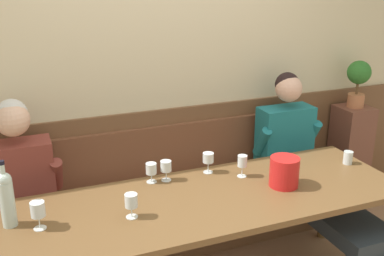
{
  "coord_description": "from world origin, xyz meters",
  "views": [
    {
      "loc": [
        -1.0,
        -2.11,
        2.07
      ],
      "look_at": [
        0.02,
        0.45,
        1.1
      ],
      "focal_mm": 42.6,
      "sensor_mm": 36.0,
      "label": 1
    }
  ],
  "objects_px": {
    "wall_bench": "(171,214)",
    "ice_bucket": "(284,172)",
    "wine_bottle_clear_water": "(7,198)",
    "potted_plant": "(358,79)",
    "person_center_right_seat": "(26,222)",
    "wine_glass_center_rear": "(208,158)",
    "wine_glass_near_bucket": "(151,169)",
    "wine_glass_left_end": "(242,162)",
    "wine_glass_center_front": "(38,211)",
    "person_center_left_seat": "(308,171)",
    "water_tumbler_right": "(348,158)",
    "wine_glass_mid_right": "(166,167)",
    "dining_table": "(207,208)",
    "wine_glass_right_end": "(131,202)"
  },
  "relations": [
    {
      "from": "wall_bench",
      "to": "ice_bucket",
      "type": "bearing_deg",
      "value": -54.22
    },
    {
      "from": "wine_bottle_clear_water",
      "to": "potted_plant",
      "type": "relative_size",
      "value": 0.94
    },
    {
      "from": "person_center_right_seat",
      "to": "potted_plant",
      "type": "bearing_deg",
      "value": 7.99
    },
    {
      "from": "wine_glass_center_rear",
      "to": "wine_glass_near_bucket",
      "type": "xyz_separation_m",
      "value": [
        -0.4,
        -0.0,
        -0.01
      ]
    },
    {
      "from": "wine_glass_near_bucket",
      "to": "wine_glass_left_end",
      "type": "bearing_deg",
      "value": -13.74
    },
    {
      "from": "wine_glass_left_end",
      "to": "potted_plant",
      "type": "xyz_separation_m",
      "value": [
        1.37,
        0.53,
        0.33
      ]
    },
    {
      "from": "wine_glass_center_rear",
      "to": "wine_glass_near_bucket",
      "type": "relative_size",
      "value": 1.08
    },
    {
      "from": "wall_bench",
      "to": "potted_plant",
      "type": "height_order",
      "value": "potted_plant"
    },
    {
      "from": "ice_bucket",
      "to": "wine_glass_center_front",
      "type": "relative_size",
      "value": 1.22
    },
    {
      "from": "person_center_left_seat",
      "to": "water_tumbler_right",
      "type": "height_order",
      "value": "person_center_left_seat"
    },
    {
      "from": "wine_glass_left_end",
      "to": "potted_plant",
      "type": "height_order",
      "value": "potted_plant"
    },
    {
      "from": "water_tumbler_right",
      "to": "wine_glass_near_bucket",
      "type": "bearing_deg",
      "value": 170.46
    },
    {
      "from": "wine_glass_mid_right",
      "to": "wine_glass_near_bucket",
      "type": "bearing_deg",
      "value": 173.49
    },
    {
      "from": "wine_glass_near_bucket",
      "to": "water_tumbler_right",
      "type": "relative_size",
      "value": 1.43
    },
    {
      "from": "person_center_right_seat",
      "to": "ice_bucket",
      "type": "bearing_deg",
      "value": -13.29
    },
    {
      "from": "wine_glass_left_end",
      "to": "wine_glass_near_bucket",
      "type": "height_order",
      "value": "wine_glass_left_end"
    },
    {
      "from": "wine_bottle_clear_water",
      "to": "water_tumbler_right",
      "type": "height_order",
      "value": "wine_bottle_clear_water"
    },
    {
      "from": "person_center_left_seat",
      "to": "ice_bucket",
      "type": "relative_size",
      "value": 6.82
    },
    {
      "from": "wine_bottle_clear_water",
      "to": "wine_glass_mid_right",
      "type": "height_order",
      "value": "wine_bottle_clear_water"
    },
    {
      "from": "wine_bottle_clear_water",
      "to": "wine_glass_mid_right",
      "type": "xyz_separation_m",
      "value": [
        0.96,
        0.21,
        -0.07
      ]
    },
    {
      "from": "person_center_right_seat",
      "to": "potted_plant",
      "type": "relative_size",
      "value": 3.25
    },
    {
      "from": "wall_bench",
      "to": "dining_table",
      "type": "xyz_separation_m",
      "value": [
        0.0,
        -0.68,
        0.4
      ]
    },
    {
      "from": "wine_glass_left_end",
      "to": "water_tumbler_right",
      "type": "height_order",
      "value": "wine_glass_left_end"
    },
    {
      "from": "person_center_right_seat",
      "to": "wine_glass_center_front",
      "type": "xyz_separation_m",
      "value": [
        0.07,
        -0.33,
        0.23
      ]
    },
    {
      "from": "wine_glass_near_bucket",
      "to": "water_tumbler_right",
      "type": "xyz_separation_m",
      "value": [
        1.38,
        -0.23,
        -0.04
      ]
    },
    {
      "from": "wall_bench",
      "to": "ice_bucket",
      "type": "height_order",
      "value": "ice_bucket"
    },
    {
      "from": "ice_bucket",
      "to": "wine_glass_near_bucket",
      "type": "bearing_deg",
      "value": 154.76
    },
    {
      "from": "wine_bottle_clear_water",
      "to": "wine_glass_right_end",
      "type": "xyz_separation_m",
      "value": [
        0.63,
        -0.16,
        -0.07
      ]
    },
    {
      "from": "person_center_left_seat",
      "to": "wine_glass_mid_right",
      "type": "bearing_deg",
      "value": -179.59
    },
    {
      "from": "dining_table",
      "to": "wine_glass_center_rear",
      "type": "bearing_deg",
      "value": 65.16
    },
    {
      "from": "wall_bench",
      "to": "wine_glass_left_end",
      "type": "height_order",
      "value": "wall_bench"
    },
    {
      "from": "wine_bottle_clear_water",
      "to": "wine_glass_mid_right",
      "type": "distance_m",
      "value": 0.98
    },
    {
      "from": "wine_glass_left_end",
      "to": "wine_glass_near_bucket",
      "type": "bearing_deg",
      "value": 166.26
    },
    {
      "from": "person_center_right_seat",
      "to": "dining_table",
      "type": "bearing_deg",
      "value": -17.73
    },
    {
      "from": "wine_glass_near_bucket",
      "to": "wine_glass_mid_right",
      "type": "distance_m",
      "value": 0.1
    },
    {
      "from": "wine_glass_center_front",
      "to": "dining_table",
      "type": "bearing_deg",
      "value": -0.42
    },
    {
      "from": "wine_glass_left_end",
      "to": "wine_glass_center_rear",
      "type": "height_order",
      "value": "wine_glass_left_end"
    },
    {
      "from": "dining_table",
      "to": "potted_plant",
      "type": "xyz_separation_m",
      "value": [
        1.7,
        0.72,
        0.51
      ]
    },
    {
      "from": "dining_table",
      "to": "ice_bucket",
      "type": "bearing_deg",
      "value": -3.93
    },
    {
      "from": "person_center_right_seat",
      "to": "wine_glass_mid_right",
      "type": "relative_size",
      "value": 9.54
    },
    {
      "from": "ice_bucket",
      "to": "potted_plant",
      "type": "relative_size",
      "value": 0.48
    },
    {
      "from": "wall_bench",
      "to": "person_center_left_seat",
      "type": "bearing_deg",
      "value": -20.21
    },
    {
      "from": "wine_glass_left_end",
      "to": "wine_glass_center_front",
      "type": "distance_m",
      "value": 1.31
    },
    {
      "from": "person_center_right_seat",
      "to": "wine_glass_near_bucket",
      "type": "xyz_separation_m",
      "value": [
        0.79,
        -0.01,
        0.21
      ]
    },
    {
      "from": "wine_glass_center_front",
      "to": "wine_glass_near_bucket",
      "type": "bearing_deg",
      "value": 23.96
    },
    {
      "from": "wall_bench",
      "to": "potted_plant",
      "type": "relative_size",
      "value": 6.99
    },
    {
      "from": "person_center_right_seat",
      "to": "wine_glass_right_end",
      "type": "height_order",
      "value": "person_center_right_seat"
    },
    {
      "from": "water_tumbler_right",
      "to": "wine_bottle_clear_water",
      "type": "bearing_deg",
      "value": 179.82
    },
    {
      "from": "wine_glass_center_front",
      "to": "wine_glass_near_bucket",
      "type": "distance_m",
      "value": 0.79
    },
    {
      "from": "wine_glass_right_end",
      "to": "wine_glass_near_bucket",
      "type": "distance_m",
      "value": 0.45
    }
  ]
}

